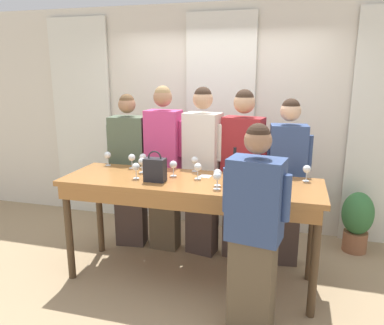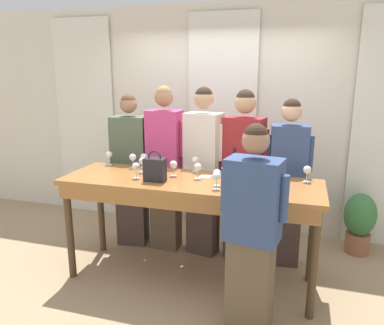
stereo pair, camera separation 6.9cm
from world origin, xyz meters
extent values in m
plane|color=tan|center=(0.00, 0.00, 0.00)|extent=(18.00, 18.00, 0.00)
cube|color=silver|center=(0.00, 1.44, 1.40)|extent=(12.00, 0.06, 2.80)
cube|color=white|center=(-1.94, 1.38, 1.34)|extent=(0.85, 0.03, 2.69)
cube|color=white|center=(0.00, 1.38, 1.34)|extent=(0.85, 0.03, 2.69)
cube|color=#9E6633|center=(0.00, 0.00, 0.99)|extent=(2.42, 0.74, 0.05)
cube|color=#9E6633|center=(0.00, -0.36, 0.91)|extent=(2.32, 0.03, 0.12)
cylinder|color=#4C3823|center=(-1.13, -0.30, 0.48)|extent=(0.07, 0.07, 0.97)
cylinder|color=#4C3823|center=(1.13, -0.30, 0.48)|extent=(0.07, 0.07, 0.97)
cylinder|color=#4C3823|center=(-1.13, 0.30, 0.48)|extent=(0.07, 0.07, 0.97)
cylinder|color=#4C3823|center=(1.13, 0.30, 0.48)|extent=(0.07, 0.07, 0.97)
cylinder|color=black|center=(0.42, -0.02, 1.12)|extent=(0.08, 0.08, 0.21)
cone|color=black|center=(0.42, -0.02, 1.25)|extent=(0.08, 0.08, 0.04)
cylinder|color=black|center=(0.42, -0.02, 1.31)|extent=(0.03, 0.03, 0.08)
cylinder|color=white|center=(0.42, -0.02, 1.11)|extent=(0.08, 0.08, 0.08)
cube|color=#232328|center=(-0.30, -0.12, 1.12)|extent=(0.19, 0.11, 0.21)
torus|color=#232328|center=(-0.30, -0.12, 1.24)|extent=(0.13, 0.01, 0.13)
cylinder|color=white|center=(-0.70, 0.26, 1.02)|extent=(0.06, 0.06, 0.00)
cylinder|color=white|center=(-0.70, 0.26, 1.06)|extent=(0.01, 0.01, 0.08)
sphere|color=white|center=(-0.70, 0.26, 1.13)|extent=(0.07, 0.07, 0.07)
cylinder|color=white|center=(-0.50, -0.09, 1.02)|extent=(0.06, 0.06, 0.00)
cylinder|color=white|center=(-0.50, -0.09, 1.06)|extent=(0.01, 0.01, 0.08)
sphere|color=white|center=(-0.50, -0.09, 1.13)|extent=(0.07, 0.07, 0.07)
cylinder|color=white|center=(-1.00, 0.30, 1.02)|extent=(0.06, 0.06, 0.00)
cylinder|color=white|center=(-1.00, 0.30, 1.06)|extent=(0.01, 0.01, 0.08)
sphere|color=white|center=(-1.00, 0.30, 1.13)|extent=(0.07, 0.07, 0.07)
sphere|color=maroon|center=(-1.00, 0.30, 1.12)|extent=(0.05, 0.05, 0.05)
cylinder|color=white|center=(-0.04, 0.32, 1.02)|extent=(0.06, 0.06, 0.00)
cylinder|color=white|center=(-0.04, 0.32, 1.06)|extent=(0.01, 0.01, 0.08)
sphere|color=white|center=(-0.04, 0.32, 1.13)|extent=(0.07, 0.07, 0.07)
cylinder|color=white|center=(1.04, 0.25, 1.02)|extent=(0.06, 0.06, 0.00)
cylinder|color=white|center=(1.04, 0.25, 1.06)|extent=(0.01, 0.01, 0.08)
sphere|color=white|center=(1.04, 0.25, 1.13)|extent=(0.07, 0.07, 0.07)
cylinder|color=white|center=(0.28, -0.10, 1.02)|extent=(0.06, 0.06, 0.00)
cylinder|color=white|center=(0.28, -0.10, 1.06)|extent=(0.01, 0.01, 0.08)
sphere|color=white|center=(0.28, -0.10, 1.13)|extent=(0.07, 0.07, 0.07)
sphere|color=maroon|center=(0.28, -0.10, 1.12)|extent=(0.05, 0.05, 0.05)
cylinder|color=white|center=(-0.19, 0.09, 1.02)|extent=(0.06, 0.06, 0.00)
cylinder|color=white|center=(-0.19, 0.09, 1.06)|extent=(0.01, 0.01, 0.08)
sphere|color=white|center=(-0.19, 0.09, 1.13)|extent=(0.07, 0.07, 0.07)
sphere|color=maroon|center=(-0.19, 0.09, 1.12)|extent=(0.05, 0.05, 0.05)
cylinder|color=white|center=(0.30, -0.20, 1.02)|extent=(0.06, 0.06, 0.00)
cylinder|color=white|center=(0.30, -0.20, 1.06)|extent=(0.01, 0.01, 0.08)
sphere|color=white|center=(0.30, -0.20, 1.13)|extent=(0.07, 0.07, 0.07)
cylinder|color=white|center=(-0.53, 0.13, 1.02)|extent=(0.06, 0.06, 0.00)
cylinder|color=white|center=(-0.53, 0.13, 1.06)|extent=(0.01, 0.01, 0.08)
sphere|color=white|center=(-0.53, 0.13, 1.13)|extent=(0.07, 0.07, 0.07)
cylinder|color=white|center=(0.06, 0.06, 1.02)|extent=(0.06, 0.06, 0.00)
cylinder|color=white|center=(0.06, 0.06, 1.06)|extent=(0.01, 0.01, 0.08)
sphere|color=white|center=(0.06, 0.06, 1.13)|extent=(0.07, 0.07, 0.07)
sphere|color=maroon|center=(0.06, 0.06, 1.12)|extent=(0.05, 0.05, 0.05)
cylinder|color=white|center=(-0.59, 0.31, 1.02)|extent=(0.06, 0.06, 0.00)
cylinder|color=white|center=(-0.59, 0.31, 1.06)|extent=(0.01, 0.01, 0.08)
sphere|color=white|center=(-0.59, 0.31, 1.13)|extent=(0.07, 0.07, 0.07)
cylinder|color=white|center=(0.57, 0.31, 1.02)|extent=(0.06, 0.06, 0.00)
cylinder|color=white|center=(0.57, 0.31, 1.06)|extent=(0.01, 0.01, 0.08)
sphere|color=white|center=(0.57, 0.31, 1.13)|extent=(0.07, 0.07, 0.07)
cube|color=white|center=(0.11, 0.16, 1.02)|extent=(0.12, 0.12, 0.00)
cube|color=#473833|center=(-0.88, 0.58, 0.42)|extent=(0.36, 0.27, 0.84)
cube|color=#4C5B47|center=(-0.88, 0.58, 1.18)|extent=(0.42, 0.31, 0.67)
sphere|color=#9E7051|center=(-0.88, 0.58, 1.64)|extent=(0.19, 0.19, 0.19)
sphere|color=brown|center=(-0.88, 0.58, 1.68)|extent=(0.17, 0.17, 0.17)
cylinder|color=#4C5B47|center=(-0.67, 0.61, 1.23)|extent=(0.08, 0.08, 0.37)
cylinder|color=#4C5B47|center=(-1.10, 0.56, 1.23)|extent=(0.08, 0.08, 0.37)
cube|color=brown|center=(-0.46, 0.58, 0.44)|extent=(0.32, 0.22, 0.89)
cube|color=#C63D7A|center=(-0.46, 0.58, 1.24)|extent=(0.38, 0.26, 0.70)
sphere|color=#9E7051|center=(-0.46, 0.58, 1.73)|extent=(0.20, 0.20, 0.20)
sphere|color=#93754C|center=(-0.46, 0.58, 1.77)|extent=(0.18, 0.18, 0.18)
cylinder|color=#C63D7A|center=(-0.26, 0.57, 1.29)|extent=(0.07, 0.07, 0.39)
cylinder|color=#C63D7A|center=(-0.67, 0.59, 1.29)|extent=(0.07, 0.07, 0.39)
cube|color=#473833|center=(-0.02, 0.58, 0.44)|extent=(0.35, 0.26, 0.88)
cube|color=silver|center=(-0.02, 0.58, 1.23)|extent=(0.41, 0.31, 0.70)
sphere|color=tan|center=(-0.02, 0.58, 1.72)|extent=(0.21, 0.21, 0.21)
sphere|color=#332319|center=(-0.02, 0.58, 1.76)|extent=(0.18, 0.18, 0.18)
cylinder|color=silver|center=(0.18, 0.54, 1.28)|extent=(0.08, 0.08, 0.38)
cylinder|color=silver|center=(-0.23, 0.62, 1.28)|extent=(0.08, 0.08, 0.38)
cube|color=#473833|center=(0.41, 0.58, 0.43)|extent=(0.38, 0.25, 0.86)
cube|color=maroon|center=(0.41, 0.58, 1.21)|extent=(0.44, 0.29, 0.68)
sphere|color=tan|center=(0.41, 0.58, 1.69)|extent=(0.22, 0.22, 0.22)
sphere|color=#332319|center=(0.41, 0.58, 1.73)|extent=(0.19, 0.19, 0.19)
cylinder|color=maroon|center=(0.63, 0.54, 1.26)|extent=(0.08, 0.08, 0.38)
cylinder|color=maroon|center=(0.19, 0.63, 1.26)|extent=(0.08, 0.08, 0.38)
cube|color=#473833|center=(0.86, 0.58, 0.41)|extent=(0.33, 0.23, 0.83)
cube|color=#334775|center=(0.86, 0.58, 1.16)|extent=(0.38, 0.27, 0.66)
sphere|color=#DBAD89|center=(0.86, 0.58, 1.62)|extent=(0.20, 0.20, 0.20)
sphere|color=#332319|center=(0.86, 0.58, 1.66)|extent=(0.18, 0.18, 0.18)
cylinder|color=#334775|center=(1.06, 0.60, 1.21)|extent=(0.08, 0.08, 0.36)
cylinder|color=#334775|center=(0.66, 0.56, 1.21)|extent=(0.08, 0.08, 0.36)
cube|color=brown|center=(0.67, -0.60, 0.39)|extent=(0.37, 0.27, 0.78)
cube|color=#334775|center=(0.67, -0.60, 1.09)|extent=(0.43, 0.31, 0.62)
sphere|color=#9E7051|center=(0.67, -0.60, 1.53)|extent=(0.20, 0.20, 0.20)
sphere|color=#332319|center=(0.67, -0.60, 1.57)|extent=(0.17, 0.17, 0.17)
cylinder|color=#334775|center=(0.45, -0.57, 1.14)|extent=(0.08, 0.08, 0.34)
cylinder|color=#334775|center=(0.88, -0.64, 1.14)|extent=(0.08, 0.08, 0.34)
cylinder|color=#935B3D|center=(1.65, 1.07, 0.12)|extent=(0.26, 0.26, 0.23)
ellipsoid|color=#38753D|center=(1.65, 1.07, 0.45)|extent=(0.34, 0.34, 0.49)
camera|label=1|loc=(0.90, -3.21, 2.01)|focal=35.00mm
camera|label=2|loc=(0.97, -3.19, 2.01)|focal=35.00mm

